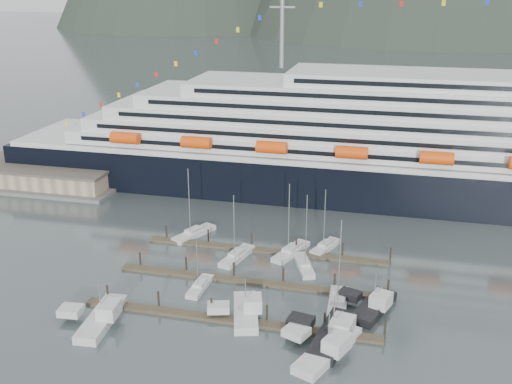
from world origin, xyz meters
TOP-DOWN VIEW (x-y plane):
  - ground at (0.00, 0.00)m, footprint 1600.00×1600.00m
  - cruise_ship at (30.03, 54.94)m, footprint 210.00×30.40m
  - warehouse at (-72.00, 42.00)m, footprint 46.00×20.00m
  - dock_near at (-4.93, -9.95)m, footprint 48.18×2.28m
  - dock_mid at (-4.93, 3.05)m, footprint 48.18×2.28m
  - dock_far at (-4.93, 16.05)m, footprint 48.18×2.28m
  - sailboat_b at (-9.53, 11.78)m, footprint 4.92×10.46m
  - sailboat_c at (-12.63, -1.14)m, footprint 2.56×8.24m
  - sailboat_d at (3.56, 11.08)m, footprint 5.68×10.09m
  - sailboat_e at (-21.07, 19.99)m, footprint 6.93×10.84m
  - sailboat_f at (6.38, 19.99)m, footprint 5.39×8.95m
  - sailboat_g at (0.15, 16.20)m, footprint 6.15×11.03m
  - sailboat_h at (11.17, -1.31)m, footprint 3.38×10.25m
  - trawler_a at (-24.15, -15.01)m, footprint 9.74×13.46m
  - trawler_b at (-2.80, -8.00)m, footprint 9.42×11.82m
  - trawler_c at (11.14, -14.94)m, footprint 11.49×14.41m
  - trawler_d at (11.40, -11.14)m, footprint 10.34×13.88m
  - trawler_e at (16.86, -1.44)m, footprint 9.62×11.74m

SIDE VIEW (x-z plane):
  - ground at x=0.00m, z-range 0.00..0.00m
  - dock_near at x=-4.93m, z-range -1.29..1.91m
  - dock_mid at x=-4.93m, z-range -1.29..1.91m
  - dock_far at x=-4.93m, z-range -1.29..1.91m
  - sailboat_c at x=-12.63m, z-range -4.80..5.57m
  - sailboat_d at x=3.56m, z-range -7.10..7.94m
  - sailboat_f at x=6.38m, z-range -6.17..7.01m
  - sailboat_b at x=-9.53m, z-range -6.40..7.24m
  - sailboat_g at x=0.15m, z-range -7.14..8.00m
  - sailboat_e at x=-21.07m, z-range -7.28..8.16m
  - sailboat_h at x=11.17m, z-range -7.61..8.53m
  - trawler_c at x=11.14m, z-range -2.69..4.51m
  - trawler_a at x=-24.15m, z-range -2.71..4.55m
  - trawler_e at x=16.86m, z-range -2.71..4.55m
  - trawler_b at x=-2.80m, z-range -2.73..4.58m
  - trawler_d at x=11.40m, z-range -3.02..4.99m
  - warehouse at x=-72.00m, z-range -0.65..5.15m
  - cruise_ship at x=30.03m, z-range -13.11..37.19m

